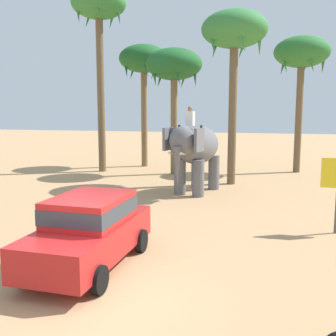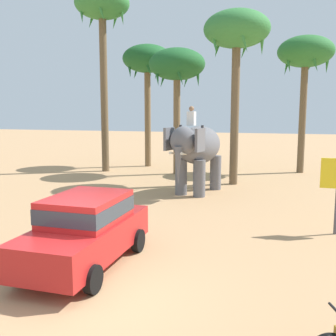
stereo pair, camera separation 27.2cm
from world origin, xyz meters
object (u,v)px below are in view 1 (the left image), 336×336
elephant_with_mahout (196,149)px  palm_tree_near_hut (234,35)px  palm_tree_behind_elephant (144,62)px  palm_tree_leaning_seaward (174,67)px  palm_tree_far_back (302,56)px  palm_tree_left_of_road (99,11)px  car_sedan_foreground (90,228)px

elephant_with_mahout → palm_tree_near_hut: palm_tree_near_hut is taller
palm_tree_behind_elephant → palm_tree_leaning_seaward: palm_tree_behind_elephant is taller
palm_tree_far_back → palm_tree_near_hut: bearing=-124.3°
elephant_with_mahout → palm_tree_far_back: size_ratio=0.50×
palm_tree_far_back → palm_tree_behind_elephant: bearing=179.5°
elephant_with_mahout → palm_tree_leaning_seaward: (-2.28, 5.03, 4.13)m
elephant_with_mahout → palm_tree_left_of_road: 11.17m
elephant_with_mahout → palm_tree_far_back: 10.18m
palm_tree_near_hut → palm_tree_left_of_road: (-8.09, 2.22, 2.10)m
car_sedan_foreground → palm_tree_near_hut: size_ratio=0.49×
palm_tree_behind_elephant → palm_tree_left_of_road: palm_tree_left_of_road is taller
palm_tree_far_back → elephant_with_mahout: bearing=-121.7°
palm_tree_behind_elephant → palm_tree_far_back: (9.70, -0.09, 0.05)m
car_sedan_foreground → palm_tree_near_hut: bearing=80.1°
palm_tree_near_hut → palm_tree_far_back: 6.02m
palm_tree_left_of_road → palm_tree_leaning_seaward: bearing=2.0°
car_sedan_foreground → palm_tree_near_hut: palm_tree_near_hut is taller
elephant_with_mahout → palm_tree_left_of_road: (-6.77, 4.88, 7.43)m
palm_tree_left_of_road → palm_tree_leaning_seaward: size_ratio=1.50×
car_sedan_foreground → palm_tree_far_back: palm_tree_far_back is taller
palm_tree_near_hut → palm_tree_leaning_seaward: (-3.61, 2.38, -1.20)m
palm_tree_left_of_road → palm_tree_leaning_seaward: (4.48, 0.16, -3.30)m
palm_tree_leaning_seaward → palm_tree_left_of_road: bearing=-178.0°
palm_tree_behind_elephant → palm_tree_near_hut: size_ratio=0.93×
palm_tree_left_of_road → palm_tree_far_back: 12.08m
palm_tree_left_of_road → palm_tree_far_back: bearing=13.4°
palm_tree_leaning_seaward → palm_tree_behind_elephant: bearing=135.4°
car_sedan_foreground → palm_tree_far_back: (5.44, 16.71, 5.92)m
car_sedan_foreground → palm_tree_far_back: 18.54m
palm_tree_left_of_road → palm_tree_far_back: palm_tree_left_of_road is taller
palm_tree_behind_elephant → palm_tree_left_of_road: 4.24m
palm_tree_left_of_road → palm_tree_behind_elephant: bearing=57.8°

